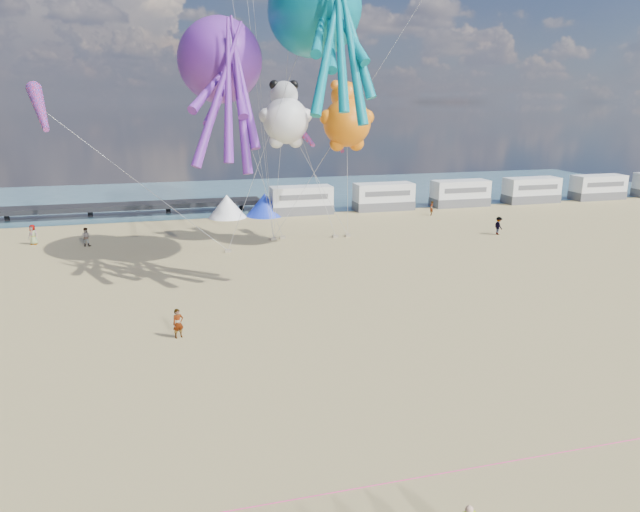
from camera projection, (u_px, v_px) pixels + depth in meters
The scene contains 27 objects.
ground at pixel (379, 400), 23.22m from camera, with size 120.00×120.00×0.00m, color tan.
water at pixel (231, 195), 74.53m from camera, with size 120.00×120.00×0.00m, color #3E6676.
motorhome_0 at pixel (301, 200), 61.63m from camera, with size 6.60×2.50×3.00m, color silver.
motorhome_1 at pixel (384, 197), 63.98m from camera, with size 6.60×2.50×3.00m, color silver.
motorhome_2 at pixel (460, 193), 66.33m from camera, with size 6.60×2.50×3.00m, color silver.
motorhome_3 at pixel (531, 190), 68.68m from camera, with size 6.60×2.50×3.00m, color silver.
motorhome_4 at pixel (598, 187), 71.02m from camera, with size 6.60×2.50×3.00m, color silver.
tent_white at pixel (227, 206), 59.73m from camera, with size 4.00×4.00×2.40m, color white.
tent_blue at pixel (265, 205), 60.72m from camera, with size 4.00×4.00×2.40m, color #1933CC.
rope_line at pixel (433, 475), 18.54m from camera, with size 0.03×0.03×34.00m, color #F2338C.
standing_person at pixel (178, 323), 29.23m from camera, with size 0.57×0.37×1.56m, color tan.
beachgoer_0 at pixel (33, 235), 48.46m from camera, with size 0.63×0.41×1.72m, color #7F6659.
beachgoer_1 at pixel (86, 237), 47.92m from camera, with size 0.78×0.51×1.60m, color #7F6659.
beachgoer_2 at pixel (499, 226), 52.11m from camera, with size 0.81×0.63×1.66m, color #7F6659.
beachgoer_5 at pixel (431, 208), 61.02m from camera, with size 1.42×0.45×1.53m, color #7F6659.
sandbag_a at pixel (228, 251), 46.12m from camera, with size 0.50×0.35×0.22m, color gray.
sandbag_b at pixel (283, 237), 50.75m from camera, with size 0.50×0.35×0.22m, color gray.
sandbag_c at pixel (348, 235), 51.49m from camera, with size 0.50×0.35×0.22m, color gray.
sandbag_d at pixel (335, 236), 51.13m from camera, with size 0.50×0.35×0.22m, color gray.
sandbag_e at pixel (274, 239), 50.18m from camera, with size 0.50×0.35×0.22m, color gray.
kite_octopus_teal at pixel (314, 10), 37.93m from camera, with size 4.76×11.11×12.69m, color #057886, non-canonical shape.
kite_octopus_purple at pixel (220, 61), 39.95m from camera, with size 4.69×10.94×12.50m, color #6A269B, non-canonical shape.
kite_panda at pixel (286, 121), 46.19m from camera, with size 4.51×4.25×6.37m, color silver, non-canonical shape.
kite_teddy_orange at pixel (347, 123), 44.70m from camera, with size 4.55×4.28×6.42m, color orange, non-canonical shape.
windsock_left at pixel (40, 107), 39.26m from camera, with size 1.10×7.81×7.81m, color red, non-canonical shape.
windsock_mid at pixel (299, 128), 47.23m from camera, with size 1.00×5.82×5.82m, color red, non-canonical shape.
windsock_right at pixel (336, 137), 47.56m from camera, with size 0.90×4.27×4.27m, color red, non-canonical shape.
Camera 1 is at (-7.67, -19.56, 11.75)m, focal length 32.00 mm.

